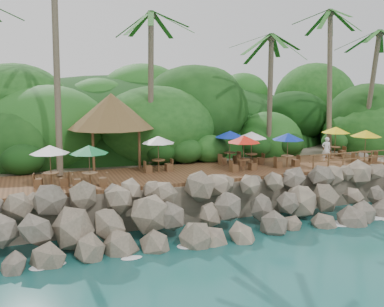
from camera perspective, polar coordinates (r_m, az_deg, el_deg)
name	(u,v)px	position (r m, az deg, el deg)	size (l,w,h in m)	color
ground	(236,243)	(21.34, 5.82, -11.60)	(140.00, 140.00, 0.00)	#19514F
land_base	(149,163)	(35.57, -5.70, -1.21)	(32.00, 25.20, 2.10)	gray
jungle_hill	(129,160)	(42.93, -8.28, -0.82)	(44.80, 28.00, 15.40)	#143811
seawall	(219,209)	(22.67, 3.60, -7.21)	(29.00, 4.00, 2.30)	gray
terrace	(192,173)	(25.99, 0.00, -2.61)	(26.00, 5.00, 0.20)	brown
jungle_foliage	(152,178)	(34.83, -5.24, -3.20)	(44.00, 16.00, 12.00)	#143811
foam_line	(233,240)	(21.58, 5.46, -11.26)	(25.20, 0.80, 0.06)	white
palms	(212,6)	(29.33, 2.57, 18.79)	(33.08, 7.21, 14.86)	brown
palapa	(111,111)	(27.83, -10.51, 5.52)	(5.46, 5.46, 4.60)	brown
dining_clusters	(211,141)	(26.01, 2.51, 1.61)	(25.58, 5.18, 2.15)	brown
railing	(358,158)	(29.15, 20.87, -0.49)	(7.20, 0.10, 1.00)	brown
waiter	(326,149)	(30.37, 17.18, 0.52)	(0.60, 0.40, 1.66)	white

